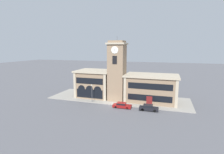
# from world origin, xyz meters

# --- Properties ---
(ground_plane) EXTENTS (300.00, 300.00, 0.00)m
(ground_plane) POSITION_xyz_m (0.00, 0.00, 0.00)
(ground_plane) COLOR #56565B
(sidewalk_kerb) EXTENTS (40.89, 12.60, 0.15)m
(sidewalk_kerb) POSITION_xyz_m (0.00, 6.30, 0.07)
(sidewalk_kerb) COLOR gray
(sidewalk_kerb) RESTS_ON ground_plane
(clock_tower) EXTENTS (5.17, 5.17, 18.19)m
(clock_tower) POSITION_xyz_m (-0.00, 4.66, 8.53)
(clock_tower) COLOR #897056
(clock_tower) RESTS_ON ground_plane
(town_hall_left_wing) EXTENTS (10.88, 8.87, 8.26)m
(town_hall_left_wing) POSITION_xyz_m (-7.63, 6.48, 4.16)
(town_hall_left_wing) COLOR #897056
(town_hall_left_wing) RESTS_ON ground_plane
(town_hall_right_wing) EXTENTS (14.61, 8.87, 7.65)m
(town_hall_right_wing) POSITION_xyz_m (9.49, 6.49, 3.85)
(town_hall_right_wing) COLOR #897056
(town_hall_right_wing) RESTS_ON ground_plane
(parked_car_near) EXTENTS (4.74, 1.90, 1.35)m
(parked_car_near) POSITION_xyz_m (3.06, -1.32, 0.70)
(parked_car_near) COLOR maroon
(parked_car_near) RESTS_ON ground_plane
(parked_car_mid) EXTENTS (4.60, 1.83, 1.49)m
(parked_car_mid) POSITION_xyz_m (9.71, -1.32, 0.77)
(parked_car_mid) COLOR black
(parked_car_mid) RESTS_ON ground_plane
(street_lamp) EXTENTS (0.36, 0.36, 4.93)m
(street_lamp) POSITION_xyz_m (-5.94, 0.38, 3.46)
(street_lamp) COLOR #4C4C51
(street_lamp) RESTS_ON sidewalk_kerb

